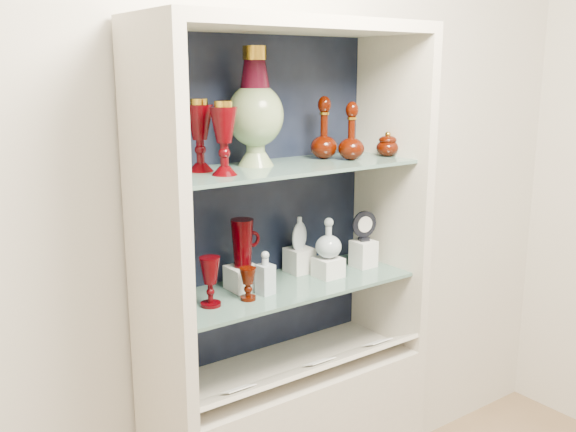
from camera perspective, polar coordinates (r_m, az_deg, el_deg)
wall_back at (r=2.32m, az=-3.20°, el=3.39°), size 3.50×0.02×2.80m
cabinet_back_panel at (r=2.31m, az=-2.77°, el=1.46°), size 0.98×0.02×1.15m
cabinet_side_left at (r=1.92m, az=-11.66°, el=-1.16°), size 0.04×0.40×1.15m
cabinet_side_right at (r=2.46m, az=9.07°, el=2.04°), size 0.04×0.40×1.15m
cabinet_top_cap at (r=2.11m, az=0.00°, el=16.63°), size 1.00×0.40×0.04m
shelf_lower at (r=2.25m, az=-0.30°, el=-6.28°), size 0.92×0.34×0.01m
shelf_upper at (r=2.15m, az=-0.31°, el=4.37°), size 0.92×0.34×0.01m
label_ledge at (r=2.26m, az=1.69°, el=-13.50°), size 0.92×0.17×0.09m
label_card_0 at (r=2.28m, az=2.75°, el=-12.81°), size 0.10×0.06×0.03m
label_card_1 at (r=2.45m, az=7.92°, el=-11.05°), size 0.10×0.06×0.03m
label_card_2 at (r=2.11m, az=-4.49°, el=-15.08°), size 0.10×0.06×0.03m
pedestal_lamp_left at (r=1.95m, az=-5.71°, el=6.89°), size 0.11×0.11×0.22m
pedestal_lamp_right at (r=2.03m, az=-7.84°, el=7.12°), size 0.11×0.11×0.23m
enamel_urn at (r=2.13m, az=-2.94°, el=9.67°), size 0.24×0.24×0.39m
ruby_decanter_a at (r=2.30m, az=3.23°, el=8.18°), size 0.13×0.13×0.25m
ruby_decanter_b at (r=2.28m, az=5.67°, el=7.68°), size 0.11×0.11×0.22m
lidded_bowl at (r=2.40m, az=8.84°, el=6.37°), size 0.10×0.10×0.09m
cobalt_goblet at (r=2.05m, az=-11.16°, el=-5.75°), size 0.10×0.10×0.17m
ruby_goblet_tall at (r=2.04m, az=-6.93°, el=-5.83°), size 0.08×0.08×0.16m
ruby_goblet_small at (r=2.09m, az=-3.58°, el=-6.04°), size 0.07×0.07×0.11m
riser_ruby_pitcher at (r=2.20m, az=-4.03°, el=-5.48°), size 0.10×0.10×0.08m
ruby_pitcher at (r=2.17m, az=-4.08°, el=-2.42°), size 0.13×0.08×0.16m
clear_square_bottle at (r=2.14m, az=-2.03°, el=-5.05°), size 0.06×0.06×0.15m
riser_flat_flask at (r=2.37m, az=1.01°, el=-3.93°), size 0.09×0.09×0.09m
flat_flask at (r=2.35m, az=1.02°, el=-1.45°), size 0.09×0.06×0.12m
riser_clear_round_decanter at (r=2.33m, az=3.59°, el=-4.56°), size 0.09×0.09×0.07m
clear_round_decanter at (r=2.30m, az=3.62°, el=-2.05°), size 0.10×0.10×0.14m
riser_cameo_medallion at (r=2.45m, az=6.72°, el=-3.34°), size 0.08×0.08×0.10m
cameo_medallion at (r=2.43m, az=6.79°, el=-0.84°), size 0.11×0.05×0.12m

